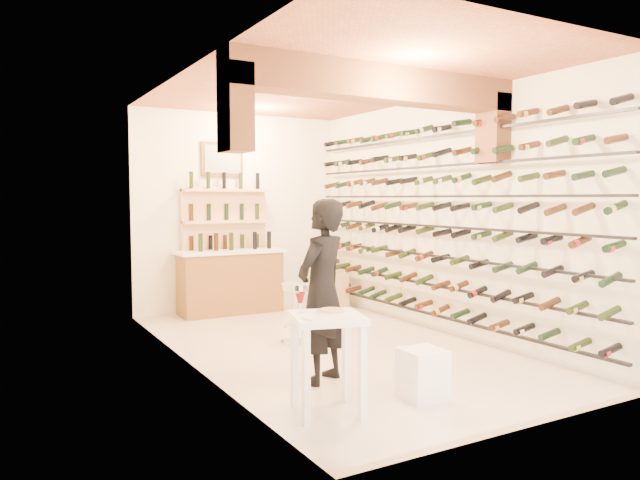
# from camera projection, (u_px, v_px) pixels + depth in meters

# --- Properties ---
(ground) EXTENTS (6.00, 6.00, 0.00)m
(ground) POSITION_uv_depth(u_px,v_px,m) (332.00, 347.00, 7.34)
(ground) COLOR beige
(ground) RESTS_ON ground
(room_shell) EXTENTS (3.52, 6.02, 3.21)m
(room_shell) POSITION_uv_depth(u_px,v_px,m) (344.00, 162.00, 6.96)
(room_shell) COLOR #EEE7CE
(room_shell) RESTS_ON ground
(wine_rack) EXTENTS (0.32, 5.70, 2.56)m
(wine_rack) POSITION_uv_depth(u_px,v_px,m) (430.00, 219.00, 7.98)
(wine_rack) COLOR black
(wine_rack) RESTS_ON ground
(back_counter) EXTENTS (1.70, 0.62, 1.29)m
(back_counter) POSITION_uv_depth(u_px,v_px,m) (231.00, 280.00, 9.45)
(back_counter) COLOR brown
(back_counter) RESTS_ON ground
(back_shelving) EXTENTS (1.40, 0.31, 2.73)m
(back_shelving) POSITION_uv_depth(u_px,v_px,m) (225.00, 239.00, 9.62)
(back_shelving) COLOR #E4B080
(back_shelving) RESTS_ON ground
(tasting_table) EXTENTS (0.72, 0.72, 1.03)m
(tasting_table) POSITION_uv_depth(u_px,v_px,m) (327.00, 332.00, 5.04)
(tasting_table) COLOR white
(tasting_table) RESTS_ON ground
(white_stool) EXTENTS (0.39, 0.39, 0.46)m
(white_stool) POSITION_uv_depth(u_px,v_px,m) (423.00, 374.00, 5.42)
(white_stool) COLOR white
(white_stool) RESTS_ON ground
(person) EXTENTS (0.79, 0.70, 1.82)m
(person) POSITION_uv_depth(u_px,v_px,m) (322.00, 291.00, 5.89)
(person) COLOR black
(person) RESTS_ON ground
(chrome_barstool) EXTENTS (0.39, 0.39, 0.76)m
(chrome_barstool) POSITION_uv_depth(u_px,v_px,m) (296.00, 309.00, 7.48)
(chrome_barstool) COLOR silver
(chrome_barstool) RESTS_ON ground
(crate_lower) EXTENTS (0.52, 0.40, 0.29)m
(crate_lower) POSITION_uv_depth(u_px,v_px,m) (332.00, 300.00, 9.88)
(crate_lower) COLOR tan
(crate_lower) RESTS_ON ground
(crate_upper) EXTENTS (0.51, 0.39, 0.27)m
(crate_upper) POSITION_uv_depth(u_px,v_px,m) (332.00, 283.00, 9.86)
(crate_upper) COLOR tan
(crate_upper) RESTS_ON crate_lower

